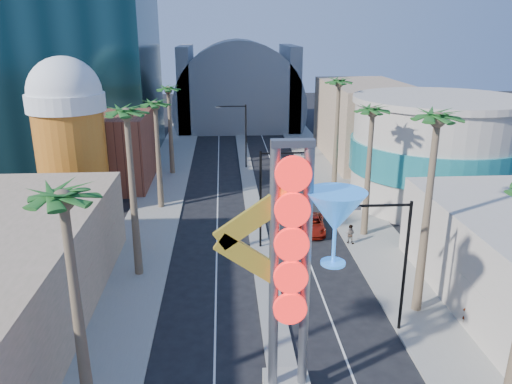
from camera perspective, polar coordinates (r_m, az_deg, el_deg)
name	(u,v)px	position (r m, az deg, el deg)	size (l,w,h in m)	color
sidewalk_west	(162,191)	(54.60, -10.69, 0.06)	(5.00, 100.00, 0.15)	gray
sidewalk_east	(336,188)	(55.57, 9.15, 0.47)	(5.00, 100.00, 0.15)	gray
median	(249,182)	(57.12, -0.85, 1.20)	(1.60, 84.00, 0.15)	gray
brick_filler_west	(103,150)	(57.56, -17.04, 4.57)	(10.00, 10.00, 8.00)	brown
filler_east	(365,122)	(68.25, 12.34, 7.86)	(10.00, 20.00, 10.00)	#968260
beer_mug	(69,130)	(49.48, -20.58, 6.64)	(7.00, 7.00, 14.50)	#C6591A
turquoise_building	(435,152)	(52.27, 19.79, 4.37)	(16.60, 16.60, 10.60)	#B5AB99
canopy	(238,102)	(89.46, -2.02, 10.20)	(22.00, 16.00, 22.00)	slate
neon_sign	(309,258)	(21.99, 6.06, -7.47)	(6.53, 2.60, 12.55)	gray
streetlight_0	(268,190)	(38.59, 1.34, 0.22)	(3.79, 0.25, 8.00)	black
streetlight_1	(241,130)	(61.75, -1.68, 7.09)	(3.79, 0.25, 8.00)	black
streetlight_2	(398,255)	(28.92, 15.90, -6.97)	(3.45, 0.25, 8.00)	black
palm_0	(65,214)	(20.73, -21.02, -2.41)	(2.40, 2.40, 11.70)	brown
palm_1	(127,125)	(33.67, -14.50, 7.42)	(2.40, 2.40, 12.70)	brown
palm_2	(155,111)	(47.52, -11.42, 9.01)	(2.40, 2.40, 11.20)	brown
palm_3	(168,95)	(59.32, -9.98, 10.87)	(2.40, 2.40, 11.20)	brown
palm_5	(436,133)	(29.57, 19.89, 6.35)	(2.40, 2.40, 13.20)	brown
palm_6	(372,119)	(40.89, 13.14, 8.08)	(2.40, 2.40, 11.70)	brown
palm_7	(339,90)	(52.24, 9.44, 11.42)	(2.40, 2.40, 12.70)	brown
red_pickup	(312,224)	(43.47, 6.37, -3.67)	(2.24, 4.86, 1.35)	maroon
pedestrian_a	(468,314)	(32.30, 23.04, -12.73)	(0.60, 0.40, 1.65)	gray
pedestrian_b	(350,234)	(41.24, 10.69, -4.72)	(0.77, 0.60, 1.59)	gray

